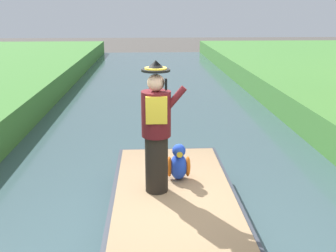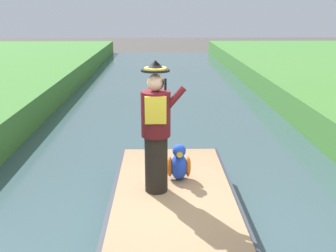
{
  "view_description": "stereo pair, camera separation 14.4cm",
  "coord_description": "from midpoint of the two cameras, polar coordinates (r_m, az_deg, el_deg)",
  "views": [
    {
      "loc": [
        -0.35,
        -4.75,
        3.21
      ],
      "look_at": [
        -0.07,
        0.51,
        1.61
      ],
      "focal_mm": 41.78,
      "sensor_mm": 36.0,
      "label": 1
    },
    {
      "loc": [
        -0.2,
        -4.76,
        3.21
      ],
      "look_at": [
        -0.07,
        0.51,
        1.61
      ],
      "focal_mm": 41.78,
      "sensor_mm": 36.0,
      "label": 2
    }
  ],
  "objects": [
    {
      "name": "person_pirate",
      "position": [
        5.31,
        -0.96,
        -0.36
      ],
      "size": [
        0.61,
        0.42,
        1.85
      ],
      "rotation": [
        0.0,
        0.0,
        0.27
      ],
      "color": "black",
      "rests_on": "boat"
    },
    {
      "name": "canal_water",
      "position": [
        5.72,
        1.66,
        -16.68
      ],
      "size": [
        6.93,
        48.0,
        0.1
      ],
      "primitive_type": "cube",
      "color": "#3D565B",
      "rests_on": "ground"
    },
    {
      "name": "parrot_plush",
      "position": [
        5.91,
        2.32,
        -5.57
      ],
      "size": [
        0.36,
        0.35,
        0.57
      ],
      "color": "blue",
      "rests_on": "boat"
    },
    {
      "name": "boat",
      "position": [
        5.6,
        1.65,
        -13.23
      ],
      "size": [
        1.8,
        4.2,
        0.61
      ],
      "color": "#333842",
      "rests_on": "canal_water"
    },
    {
      "name": "ground_plane",
      "position": [
        5.75,
        1.66,
        -17.09
      ],
      "size": [
        80.0,
        80.0,
        0.0
      ],
      "primitive_type": "plane",
      "color": "#4C4742"
    }
  ]
}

